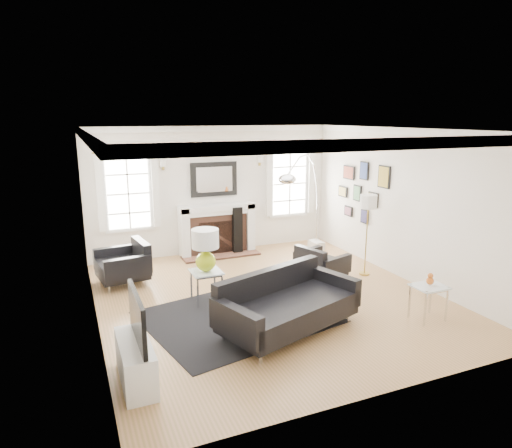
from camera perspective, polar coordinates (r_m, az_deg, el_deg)
name	(u,v)px	position (r m, az deg, el deg)	size (l,w,h in m)	color
floor	(269,298)	(7.84, 1.62, -9.19)	(6.00, 6.00, 0.00)	olive
back_wall	(214,190)	(10.18, -5.31, 4.22)	(5.50, 0.04, 2.80)	silver
front_wall	(389,275)	(4.95, 16.27, -6.14)	(5.50, 0.04, 2.80)	silver
left_wall	(91,234)	(6.79, -19.97, -1.14)	(0.04, 6.00, 2.80)	silver
right_wall	(404,205)	(8.89, 18.07, 2.29)	(0.04, 6.00, 2.80)	silver
ceiling	(270,129)	(7.24, 1.77, 11.73)	(5.50, 6.00, 0.02)	white
crown_molding	(270,133)	(7.25, 1.77, 11.25)	(5.50, 6.00, 0.12)	white
fireplace	(217,230)	(10.15, -4.85, -0.73)	(1.70, 0.69, 1.11)	white
mantel_mirror	(214,179)	(10.10, -5.27, 5.59)	(1.05, 0.07, 0.75)	black
window_left	(128,193)	(9.73, -15.69, 3.71)	(1.24, 0.15, 1.62)	white
window_right	(289,183)	(10.81, 4.19, 5.10)	(1.24, 0.15, 1.62)	white
gallery_wall	(362,188)	(9.85, 13.09, 4.42)	(0.04, 1.73, 1.29)	black
tv_unit	(136,356)	(5.60, -14.79, -15.67)	(0.35, 1.00, 1.09)	white
area_rug	(237,317)	(7.14, -2.35, -11.50)	(2.64, 2.20, 0.01)	black
sofa	(285,305)	(6.62, 3.68, -10.09)	(2.30, 1.58, 0.69)	black
armchair_left	(125,265)	(8.70, -16.00, -4.90)	(0.97, 1.05, 0.64)	black
armchair_right	(320,265)	(8.59, 7.98, -5.06)	(0.94, 1.00, 0.56)	black
coffee_table	(266,297)	(7.03, 1.20, -9.07)	(0.80, 0.80, 0.35)	silver
side_table_left	(206,277)	(7.56, -6.25, -6.62)	(0.49, 0.49, 0.54)	silver
nesting_table	(429,293)	(7.37, 20.80, -8.08)	(0.49, 0.41, 0.54)	silver
gourd_lamp	(205,247)	(7.40, -6.35, -2.91)	(0.44, 0.44, 0.70)	#B3C819
orange_vase	(430,280)	(7.30, 20.93, -6.50)	(0.11, 0.11, 0.18)	#C95D19
arc_floor_lamp	(304,202)	(9.54, 5.96, 2.75)	(1.65, 1.52, 2.33)	silver
stick_floor_lamp	(368,206)	(8.83, 13.85, 2.24)	(0.32, 0.32, 1.57)	#AB8F3B
speaker_tower	(237,230)	(10.16, -2.43, -0.78)	(0.21, 0.21, 1.05)	black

